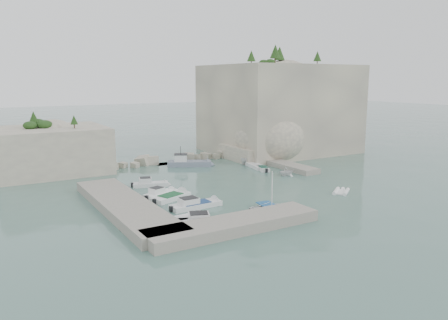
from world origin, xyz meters
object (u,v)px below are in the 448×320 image
tender_east_b (263,170)px  motorboat_b (161,196)px  inflatable_dinghy (341,193)px  rowboat (272,211)px  tender_east_c (256,168)px  tender_east_a (286,175)px  work_boat (190,166)px  motorboat_d (196,207)px  motorboat_f (208,225)px  motorboat_a (151,186)px  motorboat_c (171,199)px  motorboat_e (188,221)px  tender_east_d (250,164)px

tender_east_b → motorboat_b: bearing=126.5°
inflatable_dinghy → tender_east_b: size_ratio=0.88×
rowboat → tender_east_c: bearing=-23.4°
tender_east_a → work_boat: 16.89m
motorboat_d → motorboat_f: bearing=-108.2°
motorboat_a → motorboat_f: size_ratio=0.79×
motorboat_b → inflatable_dinghy: size_ratio=1.55×
motorboat_a → motorboat_b: same height
motorboat_b → motorboat_c: 1.92m
motorboat_f → inflatable_dinghy: (20.70, 2.06, 0.00)m
rowboat → motorboat_e: bearing=87.5°
motorboat_d → motorboat_e: size_ratio=1.56×
motorboat_a → motorboat_d: 11.98m
rowboat → tender_east_b: (12.08, 18.22, 0.00)m
motorboat_d → rowboat: motorboat_d is taller
motorboat_e → work_boat: bearing=59.8°
rowboat → work_boat: bearing=0.2°
rowboat → tender_east_b: bearing=-26.0°
motorboat_a → work_boat: work_boat is taller
motorboat_f → inflatable_dinghy: 20.81m
motorboat_c → inflatable_dinghy: (20.05, -8.47, 0.00)m
inflatable_dinghy → motorboat_d: bearing=133.2°
motorboat_b → motorboat_e: bearing=-118.8°
motorboat_a → tender_east_a: bearing=6.9°
rowboat → tender_east_b: rowboat is taller
motorboat_e → tender_east_a: 25.26m
motorboat_c → tender_east_c: bearing=6.3°
rowboat → tender_east_c: rowboat is taller
rowboat → motorboat_a: bearing=30.2°
motorboat_f → inflatable_dinghy: bearing=27.9°
motorboat_e → tender_east_d: tender_east_d is taller
motorboat_d → tender_east_c: size_ratio=1.22×
motorboat_c → rowboat: 12.71m
motorboat_e → motorboat_f: motorboat_f is taller
motorboat_e → tender_east_b: same height
work_boat → tender_east_c: bearing=-9.7°
inflatable_dinghy → tender_east_d: 22.03m
motorboat_d → tender_east_b: motorboat_d is taller
motorboat_f → tender_east_d: tender_east_d is taller
motorboat_a → motorboat_f: bearing=-74.8°
motorboat_a → motorboat_e: 15.99m
motorboat_c → motorboat_f: size_ratio=0.86×
motorboat_a → motorboat_c: size_ratio=0.92×
motorboat_c → tender_east_b: 21.30m
motorboat_c → motorboat_e: 8.68m
motorboat_e → rowboat: size_ratio=0.85×
tender_east_a → tender_east_d: bearing=-2.5°
tender_east_a → tender_east_b: tender_east_a is taller
inflatable_dinghy → tender_east_b: tender_east_b is taller
motorboat_b → inflatable_dinghy: 22.97m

